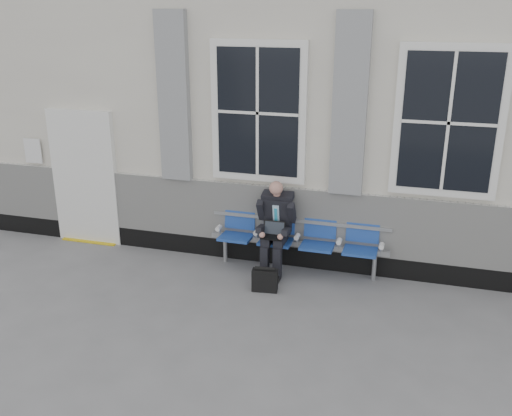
% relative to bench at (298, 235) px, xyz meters
% --- Properties ---
extents(ground, '(70.00, 70.00, 0.00)m').
position_rel_bench_xyz_m(ground, '(1.52, -1.32, -0.55)').
color(ground, slate).
rests_on(ground, ground).
extents(station_building, '(14.40, 4.40, 4.49)m').
position_rel_bench_xyz_m(station_building, '(1.50, 2.15, 1.67)').
color(station_building, silver).
rests_on(station_building, ground).
extents(bench, '(2.60, 0.47, 0.91)m').
position_rel_bench_xyz_m(bench, '(0.00, 0.00, 0.00)').
color(bench, '#9EA0A3').
rests_on(bench, ground).
extents(businessman, '(0.53, 0.72, 1.36)m').
position_rel_bench_xyz_m(businessman, '(-0.30, -0.13, 0.19)').
color(businessman, black).
rests_on(businessman, ground).
extents(briefcase, '(0.36, 0.18, 0.35)m').
position_rel_bench_xyz_m(briefcase, '(-0.28, -0.76, -0.39)').
color(briefcase, black).
rests_on(briefcase, ground).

